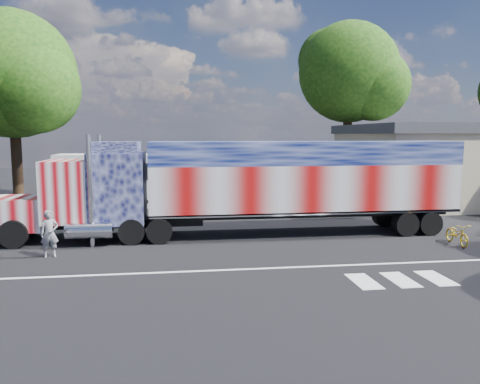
{
  "coord_description": "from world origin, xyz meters",
  "views": [
    {
      "loc": [
        -2.93,
        -18.19,
        4.51
      ],
      "look_at": [
        0.0,
        3.0,
        1.9
      ],
      "focal_mm": 35.0,
      "sensor_mm": 36.0,
      "label": 1
    }
  ],
  "objects": [
    {
      "name": "ground",
      "position": [
        0.0,
        0.0,
        0.0
      ],
      "size": [
        100.0,
        100.0,
        0.0
      ],
      "primitive_type": "plane",
      "color": "black"
    },
    {
      "name": "lane_markings",
      "position": [
        1.71,
        -3.77,
        0.01
      ],
      "size": [
        30.0,
        2.67,
        0.01
      ],
      "color": "silver",
      "rests_on": "ground"
    },
    {
      "name": "semi_truck",
      "position": [
        0.22,
        2.4,
        2.34
      ],
      "size": [
        21.29,
        3.36,
        4.54
      ],
      "color": "black",
      "rests_on": "ground"
    },
    {
      "name": "coach_bus",
      "position": [
        -4.54,
        12.0,
        1.72
      ],
      "size": [
        11.43,
        2.66,
        3.33
      ],
      "color": "white",
      "rests_on": "ground"
    },
    {
      "name": "woman",
      "position": [
        -7.61,
        -0.37,
        0.88
      ],
      "size": [
        0.74,
        0.59,
        1.76
      ],
      "primitive_type": "imported",
      "rotation": [
        0.0,
        0.0,
        0.3
      ],
      "color": "slate",
      "rests_on": "ground"
    },
    {
      "name": "bicycle",
      "position": [
        8.58,
        -0.63,
        0.45
      ],
      "size": [
        0.71,
        1.74,
        0.89
      ],
      "primitive_type": "imported",
      "rotation": [
        0.0,
        0.0,
        -0.07
      ],
      "color": "gold",
      "rests_on": "ground"
    },
    {
      "name": "tree_ne_a",
      "position": [
        10.75,
        17.57,
        9.3
      ],
      "size": [
        8.19,
        7.8,
        13.27
      ],
      "color": "black",
      "rests_on": "ground"
    },
    {
      "name": "tree_nw_a",
      "position": [
        -13.5,
        15.42,
        8.48
      ],
      "size": [
        8.9,
        8.48,
        12.77
      ],
      "color": "black",
      "rests_on": "ground"
    }
  ]
}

